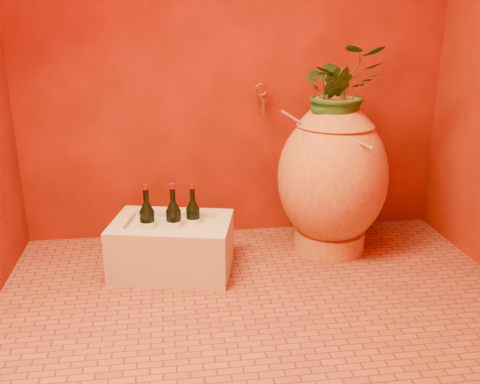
{
  "coord_description": "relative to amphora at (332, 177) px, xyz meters",
  "views": [
    {
      "loc": [
        -0.41,
        -2.1,
        1.3
      ],
      "look_at": [
        -0.06,
        0.35,
        0.47
      ],
      "focal_mm": 40.0,
      "sensor_mm": 36.0,
      "label": 1
    }
  ],
  "objects": [
    {
      "name": "floor",
      "position": [
        -0.5,
        -0.65,
        -0.44
      ],
      "size": [
        2.5,
        2.5,
        0.0
      ],
      "primitive_type": "plane",
      "color": "brown",
      "rests_on": "ground"
    },
    {
      "name": "wall_back",
      "position": [
        -0.5,
        0.35,
        0.81
      ],
      "size": [
        2.5,
        0.02,
        2.5
      ],
      "primitive_type": "cube",
      "color": "#541404",
      "rests_on": "ground"
    },
    {
      "name": "amphora",
      "position": [
        0.0,
        0.0,
        0.0
      ],
      "size": [
        0.63,
        0.63,
        0.88
      ],
      "rotation": [
        0.0,
        0.0,
        -0.03
      ],
      "color": "#C58337",
      "rests_on": "floor"
    },
    {
      "name": "stone_basin",
      "position": [
        -0.9,
        -0.16,
        -0.3
      ],
      "size": [
        0.68,
        0.55,
        0.28
      ],
      "rotation": [
        0.0,
        0.0,
        -0.23
      ],
      "color": "beige",
      "rests_on": "floor"
    },
    {
      "name": "wine_bottle_a",
      "position": [
        -0.89,
        -0.17,
        -0.16
      ],
      "size": [
        0.08,
        0.08,
        0.33
      ],
      "color": "black",
      "rests_on": "stone_basin"
    },
    {
      "name": "wine_bottle_b",
      "position": [
        -1.02,
        -0.16,
        -0.16
      ],
      "size": [
        0.08,
        0.08,
        0.33
      ],
      "color": "black",
      "rests_on": "stone_basin"
    },
    {
      "name": "wine_bottle_c",
      "position": [
        -0.79,
        -0.13,
        -0.17
      ],
      "size": [
        0.08,
        0.08,
        0.31
      ],
      "color": "black",
      "rests_on": "stone_basin"
    },
    {
      "name": "wall_tap",
      "position": [
        -0.36,
        0.26,
        0.41
      ],
      "size": [
        0.07,
        0.16,
        0.17
      ],
      "color": "#976723",
      "rests_on": "wall_back"
    },
    {
      "name": "plant_main",
      "position": [
        0.01,
        -0.0,
        0.48
      ],
      "size": [
        0.45,
        0.39,
        0.48
      ],
      "primitive_type": "imported",
      "rotation": [
        0.0,
        0.0,
        0.05
      ],
      "color": "#1B4D1D",
      "rests_on": "amphora"
    },
    {
      "name": "plant_side",
      "position": [
        -0.05,
        -0.03,
        0.42
      ],
      "size": [
        0.24,
        0.22,
        0.37
      ],
      "primitive_type": "imported",
      "rotation": [
        0.0,
        0.0,
        -0.3
      ],
      "color": "#1B4D1D",
      "rests_on": "amphora"
    }
  ]
}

